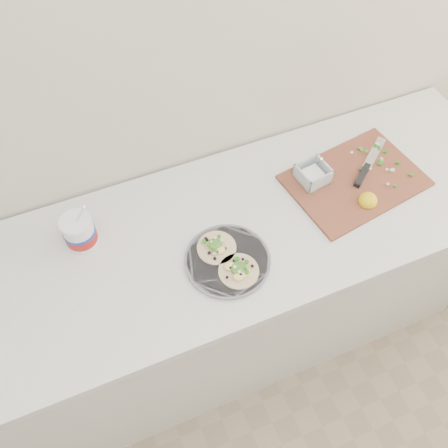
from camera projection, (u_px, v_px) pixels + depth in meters
name	position (u px, v px, depth m)	size (l,w,h in m)	color
counter	(187.00, 304.00, 1.98)	(2.44, 0.66, 0.90)	silver
taco_plate	(227.00, 259.00, 1.55)	(0.27, 0.27, 0.04)	slate
tub	(80.00, 231.00, 1.55)	(0.10, 0.10, 0.23)	white
cutboard	(352.00, 177.00, 1.74)	(0.50, 0.38, 0.07)	brown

